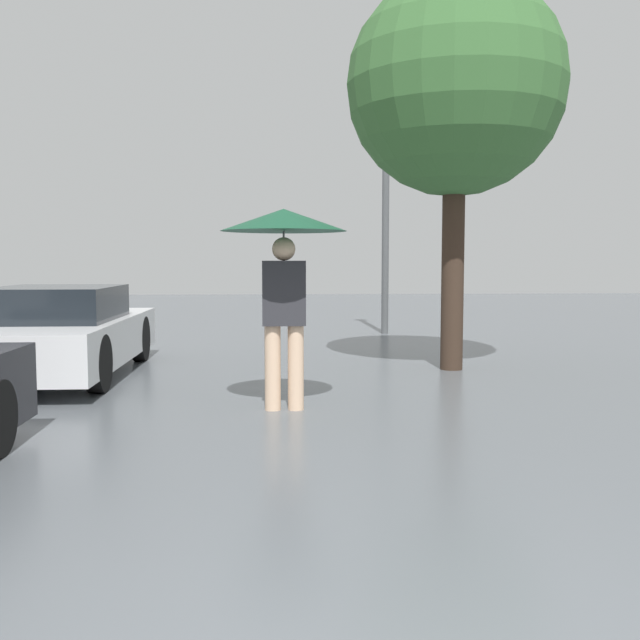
{
  "coord_description": "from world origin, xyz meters",
  "views": [
    {
      "loc": [
        -0.4,
        -2.08,
        1.51
      ],
      "look_at": [
        0.07,
        5.07,
        0.91
      ],
      "focal_mm": 40.0,
      "sensor_mm": 36.0,
      "label": 1
    }
  ],
  "objects_px": {
    "parked_car_farthest": "(61,333)",
    "tree": "(456,88)",
    "street_lamp": "(386,184)",
    "pedestrian": "(284,246)"
  },
  "relations": [
    {
      "from": "parked_car_farthest",
      "to": "pedestrian",
      "type": "bearing_deg",
      "value": -38.88
    },
    {
      "from": "tree",
      "to": "street_lamp",
      "type": "distance_m",
      "value": 4.99
    },
    {
      "from": "pedestrian",
      "to": "street_lamp",
      "type": "xyz_separation_m",
      "value": [
        2.21,
        7.48,
        1.42
      ]
    },
    {
      "from": "tree",
      "to": "parked_car_farthest",
      "type": "bearing_deg",
      "value": -177.58
    },
    {
      "from": "parked_car_farthest",
      "to": "tree",
      "type": "xyz_separation_m",
      "value": [
        5.25,
        0.22,
        3.27
      ]
    },
    {
      "from": "pedestrian",
      "to": "parked_car_farthest",
      "type": "distance_m",
      "value": 3.87
    },
    {
      "from": "pedestrian",
      "to": "parked_car_farthest",
      "type": "height_order",
      "value": "pedestrian"
    },
    {
      "from": "parked_car_farthest",
      "to": "tree",
      "type": "distance_m",
      "value": 6.19
    },
    {
      "from": "parked_car_farthest",
      "to": "street_lamp",
      "type": "distance_m",
      "value": 7.67
    },
    {
      "from": "pedestrian",
      "to": "tree",
      "type": "height_order",
      "value": "tree"
    }
  ]
}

